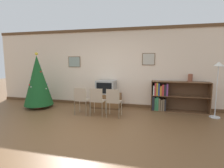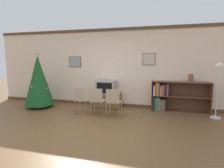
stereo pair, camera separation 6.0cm
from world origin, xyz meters
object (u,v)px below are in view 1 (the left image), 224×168
Objects in this scene: tv_console at (106,100)px; christmas_tree at (38,81)px; standing_lamp at (218,75)px; vase at (190,78)px; folding_chair_left at (81,99)px; folding_chair_right at (113,101)px; television at (106,87)px; bookshelf at (169,97)px; folding_chair_center at (97,100)px.

christmas_tree is at bearing -166.39° from tv_console.
standing_lamp is at bearing 2.43° from christmas_tree.
vase is (4.91, 0.66, 0.14)m from christmas_tree.
folding_chair_left is 0.98m from folding_chair_right.
christmas_tree reaches higher than tv_console.
tv_console is 0.47m from television.
television is 0.40× the size of standing_lamp.
christmas_tree is 2.33m from television.
folding_chair_left is at bearing -157.50° from bookshelf.
tv_console is at bearing 63.10° from folding_chair_left.
standing_lamp reaches higher than folding_chair_right.
television is (0.00, -0.00, 0.47)m from tv_console.
standing_lamp is at bearing -5.36° from television.
folding_chair_center is 0.52× the size of standing_lamp.
christmas_tree reaches higher than folding_chair_left.
tv_console is at bearing -177.43° from vase.
tv_console is 4.04× the size of vase.
standing_lamp is (3.28, -0.31, 0.96)m from tv_console.
folding_chair_right is at bearing -153.49° from vase.
standing_lamp reaches higher than bookshelf.
standing_lamp is at bearing -18.15° from bookshelf.
standing_lamp is at bearing -5.40° from tv_console.
folding_chair_center is 2.93m from vase.
folding_chair_center is at bearing -168.74° from standing_lamp.
folding_chair_center is 0.49m from folding_chair_right.
vase reaches higher than folding_chair_left.
folding_chair_left is 1.00× the size of folding_chair_right.
television is at bearing 174.64° from standing_lamp.
folding_chair_left is 3.89m from standing_lamp.
television is (2.25, 0.54, -0.22)m from christmas_tree.
folding_chair_center is (2.25, -0.42, -0.46)m from christmas_tree.
folding_chair_center is (0.00, -0.96, 0.23)m from tv_console.
standing_lamp is at bearing 11.26° from folding_chair_center.
folding_chair_left reaches higher than tv_console.
standing_lamp is (3.28, 0.65, 0.73)m from folding_chair_center.
folding_chair_left is at bearing -116.97° from television.
vase is (2.66, 0.12, 0.37)m from television.
folding_chair_left is at bearing 180.00° from folding_chair_center.
vase is at bearing 2.73° from bookshelf.
bookshelf is 0.87m from vase.
tv_console is 1.19× the size of folding_chair_right.
christmas_tree is at bearing -171.60° from bookshelf.
folding_chair_right is at bearing -8.67° from christmas_tree.
bookshelf reaches higher than tv_console.
folding_chair_center is at bearing -10.52° from christmas_tree.
vase reaches higher than tv_console.
folding_chair_left is at bearing -13.34° from christmas_tree.
christmas_tree is 2.29× the size of folding_chair_right.
folding_chair_center is at bearing -90.00° from tv_console.
tv_console is at bearing 174.60° from standing_lamp.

